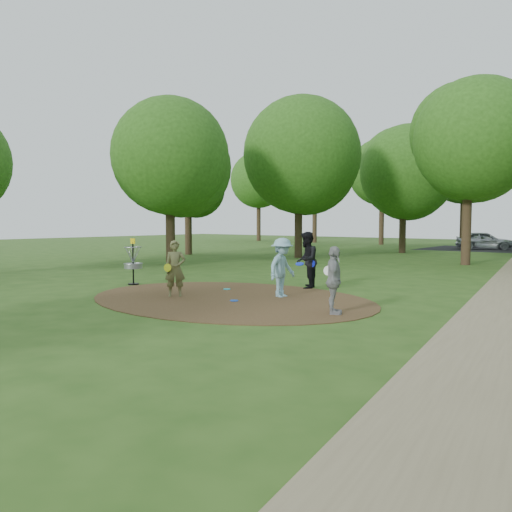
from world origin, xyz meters
The scene contains 12 objects.
ground centered at (0.00, 0.00, 0.00)m, with size 100.00×100.00×0.00m, color #2D5119.
dirt_clearing centered at (0.00, 0.00, 0.01)m, with size 8.40×8.40×0.02m, color #47301C.
footpath centered at (6.50, 2.00, 0.01)m, with size 2.00×40.00×0.01m, color #8C7A5B.
player_observer_with_disc centered at (-1.38, -0.68, 0.79)m, with size 0.67×0.67×1.58m.
player_throwing_with_disc centered at (1.00, 1.10, 0.82)m, with size 1.04×1.08×1.65m.
player_walking_with_disc centered at (0.55, 3.05, 0.89)m, with size 0.97×1.06×1.78m.
player_waiting_with_disc centered at (3.41, -0.29, 0.78)m, with size 0.76×0.98×1.55m.
disc_ground_cyan centered at (-1.18, 1.24, 0.03)m, with size 0.22×0.22×0.02m, color #1BCDDF.
disc_ground_blue centered at (0.45, -0.30, 0.03)m, with size 0.22×0.22×0.02m, color blue.
car_left centered at (-0.75, 29.60, 0.68)m, with size 1.60×3.97×1.35m, color #AAACB2.
disc_golf_basket centered at (-4.50, 0.30, 0.87)m, with size 0.63×0.63×1.54m.
tree_ring centered at (2.23, 9.64, 5.30)m, with size 37.25×45.14×8.99m.
Camera 1 is at (8.94, -10.11, 2.11)m, focal length 35.00 mm.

